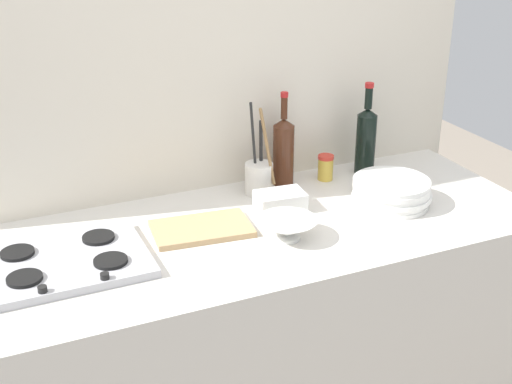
% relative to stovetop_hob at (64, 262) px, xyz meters
% --- Properties ---
extents(counter_block, '(1.80, 0.70, 0.90)m').
position_rel_stovetop_hob_xyz_m(counter_block, '(0.57, -0.00, -0.46)').
color(counter_block, silver).
rests_on(counter_block, ground).
extents(backsplash_panel, '(1.90, 0.06, 2.37)m').
position_rel_stovetop_hob_xyz_m(backsplash_panel, '(0.57, 0.38, 0.27)').
color(backsplash_panel, beige).
rests_on(backsplash_panel, ground).
extents(stovetop_hob, '(0.45, 0.33, 0.04)m').
position_rel_stovetop_hob_xyz_m(stovetop_hob, '(0.00, 0.00, 0.00)').
color(stovetop_hob, '#B2B2B7').
rests_on(stovetop_hob, counter_block).
extents(plate_stack, '(0.26, 0.26, 0.08)m').
position_rel_stovetop_hob_xyz_m(plate_stack, '(1.05, -0.02, 0.03)').
color(plate_stack, white).
rests_on(plate_stack, counter_block).
extents(wine_bottle_leftmost, '(0.07, 0.07, 0.33)m').
position_rel_stovetop_hob_xyz_m(wine_bottle_leftmost, '(1.11, 0.24, 0.12)').
color(wine_bottle_leftmost, black).
rests_on(wine_bottle_leftmost, counter_block).
extents(wine_bottle_mid_left, '(0.07, 0.07, 0.33)m').
position_rel_stovetop_hob_xyz_m(wine_bottle_mid_left, '(0.80, 0.27, 0.11)').
color(wine_bottle_mid_left, '#472314').
rests_on(wine_bottle_mid_left, counter_block).
extents(mixing_bowl, '(0.18, 0.18, 0.06)m').
position_rel_stovetop_hob_xyz_m(mixing_bowl, '(0.63, -0.10, 0.02)').
color(mixing_bowl, white).
rests_on(mixing_bowl, counter_block).
extents(butter_dish, '(0.16, 0.11, 0.06)m').
position_rel_stovetop_hob_xyz_m(butter_dish, '(0.70, 0.08, 0.02)').
color(butter_dish, white).
rests_on(butter_dish, counter_block).
extents(utensil_crock, '(0.09, 0.09, 0.32)m').
position_rel_stovetop_hob_xyz_m(utensil_crock, '(0.69, 0.23, 0.05)').
color(utensil_crock, silver).
rests_on(utensil_crock, counter_block).
extents(condiment_jar_front, '(0.06, 0.06, 0.09)m').
position_rel_stovetop_hob_xyz_m(condiment_jar_front, '(0.95, 0.24, 0.03)').
color(condiment_jar_front, gold).
rests_on(condiment_jar_front, counter_block).
extents(cutting_board, '(0.31, 0.21, 0.02)m').
position_rel_stovetop_hob_xyz_m(cutting_board, '(0.41, 0.04, -0.00)').
color(cutting_board, tan).
rests_on(cutting_board, counter_block).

